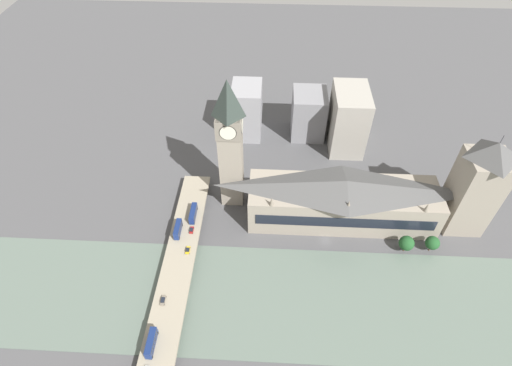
{
  "coord_description": "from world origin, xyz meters",
  "views": [
    {
      "loc": [
        -120.66,
        28.43,
        160.57
      ],
      "look_at": [
        20.21,
        35.69,
        18.87
      ],
      "focal_mm": 28.0,
      "sensor_mm": 36.0,
      "label": 1
    }
  ],
  "objects": [
    {
      "name": "ground_plane",
      "position": [
        0.0,
        0.0,
        0.0
      ],
      "size": [
        600.0,
        600.0,
        0.0
      ],
      "primitive_type": "plane",
      "color": "#4C4C4F"
    },
    {
      "name": "river_water",
      "position": [
        -33.07,
        0.0,
        0.15
      ],
      "size": [
        54.13,
        360.0,
        0.3
      ],
      "primitive_type": "cube",
      "color": "slate",
      "rests_on": "ground_plane"
    },
    {
      "name": "parliament_hall",
      "position": [
        15.56,
        -8.0,
        13.44
      ],
      "size": [
        25.59,
        93.63,
        27.06
      ],
      "color": "gray",
      "rests_on": "ground_plane"
    },
    {
      "name": "clock_tower",
      "position": [
        27.11,
        48.47,
        38.69
      ],
      "size": [
        12.52,
        12.52,
        72.95
      ],
      "color": "gray",
      "rests_on": "ground_plane"
    },
    {
      "name": "victoria_tower",
      "position": [
        15.62,
        -68.16,
        26.47
      ],
      "size": [
        18.69,
        18.69,
        56.94
      ],
      "color": "gray",
      "rests_on": "ground_plane"
    },
    {
      "name": "road_bridge",
      "position": [
        -33.07,
        69.27,
        4.47
      ],
      "size": [
        140.26,
        14.29,
        5.53
      ],
      "color": "gray",
      "rests_on": "ground_plane"
    },
    {
      "name": "double_decker_bus_lead",
      "position": [
        -58.07,
        72.19,
        8.26
      ],
      "size": [
        11.07,
        2.65,
        4.98
      ],
      "color": "navy",
      "rests_on": "road_bridge"
    },
    {
      "name": "double_decker_bus_mid",
      "position": [
        -2.56,
        72.4,
        8.31
      ],
      "size": [
        10.06,
        2.56,
        5.04
      ],
      "color": "navy",
      "rests_on": "road_bridge"
    },
    {
      "name": "double_decker_bus_rear",
      "position": [
        7.91,
        66.67,
        8.15
      ],
      "size": [
        11.21,
        2.65,
        4.78
      ],
      "color": "navy",
      "rests_on": "road_bridge"
    },
    {
      "name": "car_northbound_tail",
      "position": [
        -1.21,
        66.15,
        6.2
      ],
      "size": [
        4.1,
        1.82,
        1.33
      ],
      "color": "maroon",
      "rests_on": "road_bridge"
    },
    {
      "name": "car_southbound_lead",
      "position": [
        -13.1,
        65.96,
        6.19
      ],
      "size": [
        4.12,
        1.87,
        1.32
      ],
      "color": "gold",
      "rests_on": "road_bridge"
    },
    {
      "name": "car_southbound_mid",
      "position": [
        -39.15,
        71.98,
        6.27
      ],
      "size": [
        4.48,
        1.77,
        1.5
      ],
      "color": "slate",
      "rests_on": "road_bridge"
    },
    {
      "name": "city_block_west",
      "position": [
        85.63,
        44.76,
        16.75
      ],
      "size": [
        23.76,
        17.9,
        33.49
      ],
      "color": "#939399",
      "rests_on": "ground_plane"
    },
    {
      "name": "city_block_center",
      "position": [
        87.07,
        6.29,
        14.59
      ],
      "size": [
        23.46,
        20.51,
        29.17
      ],
      "color": "gray",
      "rests_on": "ground_plane"
    },
    {
      "name": "city_block_east",
      "position": [
        76.62,
        -16.46,
        18.74
      ],
      "size": [
        31.32,
        20.02,
        37.48
      ],
      "color": "#A39E93",
      "rests_on": "ground_plane"
    },
    {
      "name": "tree_embankment_near",
      "position": [
        -3.62,
        -37.33,
        5.91
      ],
      "size": [
        7.25,
        7.25,
        9.55
      ],
      "color": "brown",
      "rests_on": "ground_plane"
    },
    {
      "name": "tree_embankment_mid",
      "position": [
        -2.78,
        -49.73,
        5.87
      ],
      "size": [
        6.71,
        6.71,
        9.25
      ],
      "color": "brown",
      "rests_on": "ground_plane"
    }
  ]
}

